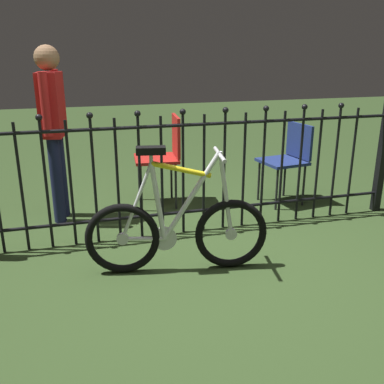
% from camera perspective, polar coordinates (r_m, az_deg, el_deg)
% --- Properties ---
extents(ground_plane, '(20.00, 20.00, 0.00)m').
position_cam_1_polar(ground_plane, '(3.27, 3.63, -10.19)').
color(ground_plane, '#2E421F').
extents(iron_fence, '(3.94, 0.07, 1.14)m').
position_cam_1_polar(iron_fence, '(3.71, -1.21, 2.94)').
color(iron_fence, black).
rests_on(iron_fence, ground).
extents(bicycle, '(1.31, 0.40, 0.93)m').
position_cam_1_polar(bicycle, '(3.14, -1.96, -5.01)').
color(bicycle, black).
rests_on(bicycle, ground).
extents(chair_red, '(0.48, 0.48, 0.92)m').
position_cam_1_polar(chair_red, '(4.44, -3.61, 5.36)').
color(chair_red, black).
rests_on(chair_red, ground).
extents(chair_navy, '(0.47, 0.47, 0.83)m').
position_cam_1_polar(chair_navy, '(4.62, 12.63, 4.74)').
color(chair_navy, black).
rests_on(chair_navy, ground).
extents(person_visitor, '(0.24, 0.47, 1.59)m').
position_cam_1_polar(person_visitor, '(4.14, -17.80, 8.98)').
color(person_visitor, '#191E3F').
rests_on(person_visitor, ground).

